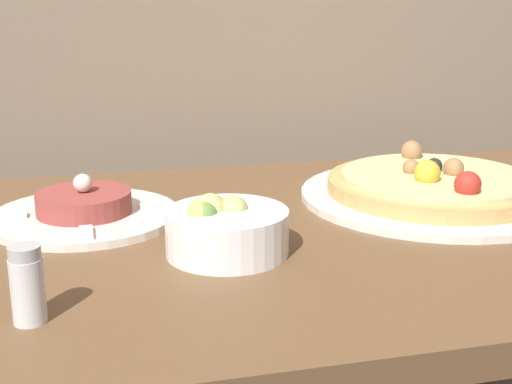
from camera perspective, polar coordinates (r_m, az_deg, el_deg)
The scene contains 5 objects.
dining_table at distance 0.92m, azimuth -2.59°, elevation -10.54°, with size 1.24×0.67×0.78m.
pizza_plate at distance 1.04m, azimuth 14.13°, elevation 0.35°, with size 0.38×0.38×0.07m.
tartare_plate at distance 0.94m, azimuth -13.56°, elevation -1.42°, with size 0.24×0.24×0.06m.
small_bowl at distance 0.80m, azimuth -2.53°, elevation -2.96°, with size 0.14×0.14×0.07m.
salt_shaker at distance 0.66m, azimuth -17.83°, elevation -7.10°, with size 0.03×0.03×0.07m.
Camera 1 is at (-0.16, -0.47, 1.07)m, focal length 50.00 mm.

